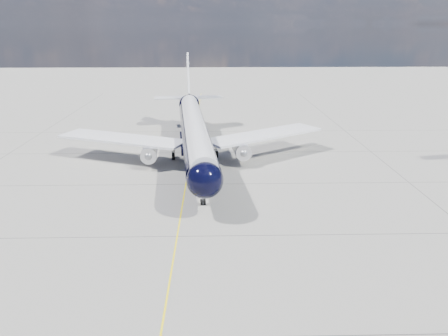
% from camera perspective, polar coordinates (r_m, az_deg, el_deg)
% --- Properties ---
extents(ground, '(320.00, 320.00, 0.00)m').
position_cam_1_polar(ground, '(62.98, -4.74, -0.54)').
color(ground, '#98968D').
rests_on(ground, ground).
extents(taxiway_centerline, '(0.16, 160.00, 0.01)m').
position_cam_1_polar(taxiway_centerline, '(58.27, -5.00, -2.13)').
color(taxiway_centerline, yellow).
rests_on(taxiway_centerline, ground).
extents(main_airliner, '(42.58, 52.02, 15.02)m').
position_cam_1_polar(main_airliner, '(68.26, -3.90, 5.04)').
color(main_airliner, black).
rests_on(main_airliner, ground).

